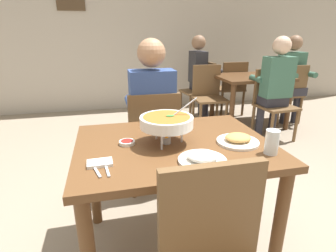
{
  "coord_description": "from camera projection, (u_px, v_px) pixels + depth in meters",
  "views": [
    {
      "loc": [
        -0.36,
        -1.37,
        1.35
      ],
      "look_at": [
        0.0,
        0.15,
        0.8
      ],
      "focal_mm": 28.48,
      "sensor_mm": 36.0,
      "label": 1
    }
  ],
  "objects": [
    {
      "name": "chair_diner_main",
      "position": [
        153.0,
        136.0,
        2.27
      ],
      "size": [
        0.44,
        0.44,
        0.9
      ],
      "color": "brown",
      "rests_on": "ground_plane"
    },
    {
      "name": "chair_bg_right",
      "position": [
        202.0,
        87.0,
        4.34
      ],
      "size": [
        0.49,
        0.49,
        0.9
      ],
      "color": "brown",
      "rests_on": "ground_plane"
    },
    {
      "name": "cafe_rear_partition",
      "position": [
        122.0,
        23.0,
        4.58
      ],
      "size": [
        10.0,
        0.1,
        3.0
      ],
      "primitive_type": "cube",
      "color": "#BCB2A3",
      "rests_on": "ground_plane"
    },
    {
      "name": "dining_table_far",
      "position": [
        250.0,
        85.0,
        3.93
      ],
      "size": [
        1.0,
        0.8,
        0.75
      ],
      "color": "#51331C",
      "rests_on": "ground_plane"
    },
    {
      "name": "fork_utensil",
      "position": [
        95.0,
        169.0,
        1.23
      ],
      "size": [
        0.06,
        0.17,
        0.01
      ],
      "primitive_type": "cube",
      "rotation": [
        0.0,
        0.0,
        0.27
      ],
      "color": "silver",
      "rests_on": "dining_table_main"
    },
    {
      "name": "chair_bg_left",
      "position": [
        288.0,
        91.0,
        4.04
      ],
      "size": [
        0.44,
        0.44,
        0.9
      ],
      "color": "brown",
      "rests_on": "ground_plane"
    },
    {
      "name": "patron_bg_left",
      "position": [
        292.0,
        74.0,
        4.03
      ],
      "size": [
        0.4,
        0.45,
        1.31
      ],
      "color": "#2D2D38",
      "rests_on": "ground_plane"
    },
    {
      "name": "drink_glass",
      "position": [
        272.0,
        143.0,
        1.38
      ],
      "size": [
        0.07,
        0.07,
        0.13
      ],
      "color": "silver",
      "rests_on": "dining_table_main"
    },
    {
      "name": "chair_bg_window",
      "position": [
        208.0,
        93.0,
        3.91
      ],
      "size": [
        0.46,
        0.46,
        0.9
      ],
      "color": "brown",
      "rests_on": "ground_plane"
    },
    {
      "name": "napkin_folded",
      "position": [
        100.0,
        163.0,
        1.28
      ],
      "size": [
        0.12,
        0.08,
        0.02
      ],
      "primitive_type": "cube",
      "rotation": [
        0.0,
        0.0,
        0.04
      ],
      "color": "white",
      "rests_on": "dining_table_main"
    },
    {
      "name": "diner_main",
      "position": [
        152.0,
        109.0,
        2.22
      ],
      "size": [
        0.4,
        0.45,
        1.31
      ],
      "color": "#2D2D38",
      "rests_on": "ground_plane"
    },
    {
      "name": "spoon_utensil",
      "position": [
        106.0,
        168.0,
        1.24
      ],
      "size": [
        0.03,
        0.17,
        0.01
      ],
      "primitive_type": "cube",
      "rotation": [
        0.0,
        0.0,
        0.12
      ],
      "color": "silver",
      "rests_on": "dining_table_main"
    },
    {
      "name": "rice_plate",
      "position": [
        202.0,
        158.0,
        1.3
      ],
      "size": [
        0.24,
        0.24,
        0.06
      ],
      "color": "white",
      "rests_on": "dining_table_main"
    },
    {
      "name": "chair_bg_corner",
      "position": [
        231.0,
        85.0,
        4.45
      ],
      "size": [
        0.45,
        0.45,
        0.9
      ],
      "color": "brown",
      "rests_on": "ground_plane"
    },
    {
      "name": "curry_bowl",
      "position": [
        167.0,
        122.0,
        1.49
      ],
      "size": [
        0.33,
        0.3,
        0.26
      ],
      "color": "silver",
      "rests_on": "dining_table_main"
    },
    {
      "name": "patron_bg_middle",
      "position": [
        275.0,
        82.0,
        3.38
      ],
      "size": [
        0.4,
        0.45,
        1.31
      ],
      "color": "#2D2D38",
      "rests_on": "ground_plane"
    },
    {
      "name": "patron_bg_right",
      "position": [
        200.0,
        72.0,
        4.28
      ],
      "size": [
        0.45,
        0.4,
        1.31
      ],
      "color": "#2D2D38",
      "rests_on": "ground_plane"
    },
    {
      "name": "dining_table_main",
      "position": [
        174.0,
        161.0,
        1.58
      ],
      "size": [
        1.11,
        0.85,
        0.75
      ],
      "color": "brown",
      "rests_on": "ground_plane"
    },
    {
      "name": "ground_plane",
      "position": [
        173.0,
        245.0,
        1.79
      ],
      "size": [
        16.0,
        16.0,
        0.0
      ],
      "primitive_type": "plane",
      "color": "gray"
    },
    {
      "name": "chair_bg_middle",
      "position": [
        272.0,
        100.0,
        3.51
      ],
      "size": [
        0.48,
        0.48,
        0.9
      ],
      "color": "brown",
      "rests_on": "ground_plane"
    },
    {
      "name": "appetizer_plate",
      "position": [
        238.0,
        140.0,
        1.53
      ],
      "size": [
        0.24,
        0.24,
        0.06
      ],
      "color": "white",
      "rests_on": "dining_table_main"
    },
    {
      "name": "sauce_dish",
      "position": [
        127.0,
        142.0,
        1.51
      ],
      "size": [
        0.09,
        0.09,
        0.02
      ],
      "color": "white",
      "rests_on": "dining_table_main"
    }
  ]
}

